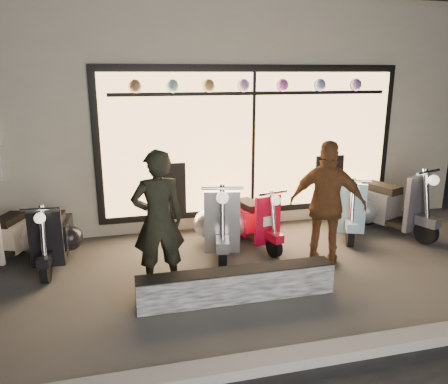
# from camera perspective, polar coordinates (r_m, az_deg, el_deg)

# --- Properties ---
(ground) EXTENTS (40.00, 40.00, 0.00)m
(ground) POSITION_cam_1_polar(r_m,az_deg,el_deg) (6.24, 1.87, -10.75)
(ground) COLOR #383533
(ground) RESTS_ON ground
(kerb) EXTENTS (40.00, 0.25, 0.12)m
(kerb) POSITION_cam_1_polar(r_m,az_deg,el_deg) (4.58, 9.12, -20.67)
(kerb) COLOR slate
(kerb) RESTS_ON ground
(shop_building) EXTENTS (10.20, 6.23, 4.20)m
(shop_building) POSITION_cam_1_polar(r_m,az_deg,el_deg) (10.50, -5.53, 11.77)
(shop_building) COLOR beige
(shop_building) RESTS_ON ground
(graffiti_barrier) EXTENTS (2.47, 0.28, 0.40)m
(graffiti_barrier) POSITION_cam_1_polar(r_m,az_deg,el_deg) (5.54, 1.69, -11.98)
(graffiti_barrier) COLOR black
(graffiti_barrier) RESTS_ON ground
(scooter_silver) EXTENTS (0.74, 1.64, 1.16)m
(scooter_silver) POSITION_cam_1_polar(r_m,az_deg,el_deg) (6.99, -0.40, -3.64)
(scooter_silver) COLOR black
(scooter_silver) RESTS_ON ground
(scooter_red) EXTENTS (0.65, 1.37, 0.98)m
(scooter_red) POSITION_cam_1_polar(r_m,az_deg,el_deg) (7.26, 3.47, -3.59)
(scooter_red) COLOR black
(scooter_red) RESTS_ON ground
(scooter_black) EXTENTS (0.49, 1.38, 0.99)m
(scooter_black) POSITION_cam_1_polar(r_m,az_deg,el_deg) (6.99, -21.28, -5.35)
(scooter_black) COLOR black
(scooter_black) RESTS_ON ground
(scooter_cream) EXTENTS (0.74, 1.33, 0.96)m
(scooter_cream) POSITION_cam_1_polar(r_m,az_deg,el_deg) (7.33, -26.28, -5.09)
(scooter_cream) COLOR black
(scooter_cream) RESTS_ON ground
(scooter_blue) EXTENTS (0.87, 1.44, 1.05)m
(scooter_blue) POSITION_cam_1_polar(r_m,az_deg,el_deg) (8.07, 15.83, -1.97)
(scooter_blue) COLOR black
(scooter_blue) RESTS_ON ground
(scooter_grey) EXTENTS (0.91, 1.62, 1.17)m
(scooter_grey) POSITION_cam_1_polar(r_m,az_deg,el_deg) (8.30, 20.10, -1.50)
(scooter_grey) COLOR black
(scooter_grey) RESTS_ON ground
(man) EXTENTS (0.70, 0.49, 1.84)m
(man) POSITION_cam_1_polar(r_m,az_deg,el_deg) (5.64, -8.58, -3.68)
(man) COLOR black
(man) RESTS_ON ground
(woman) EXTENTS (1.16, 0.93, 1.84)m
(woman) POSITION_cam_1_polar(r_m,az_deg,el_deg) (6.41, 13.35, -1.60)
(woman) COLOR brown
(woman) RESTS_ON ground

